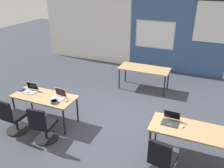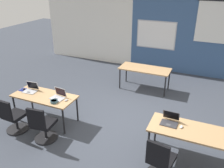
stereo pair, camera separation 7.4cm
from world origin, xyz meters
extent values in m
plane|color=#383D47|center=(0.00, 0.00, 0.00)|extent=(24.00, 24.00, 0.00)
cube|color=silver|center=(0.00, 4.20, 1.40)|extent=(10.00, 0.20, 2.80)
cube|color=#385684|center=(0.65, 4.09, 1.40)|extent=(3.57, 0.01, 2.80)
cube|color=#B7B7BC|center=(-0.17, 4.09, 1.37)|extent=(1.48, 0.02, 1.04)
cube|color=white|center=(-0.17, 4.08, 1.37)|extent=(1.40, 0.02, 0.96)
cube|color=tan|center=(-1.75, -0.60, 0.70)|extent=(1.60, 0.70, 0.04)
cylinder|color=black|center=(-2.49, -0.90, 0.34)|extent=(0.04, 0.04, 0.68)
cylinder|color=black|center=(-1.01, -0.90, 0.34)|extent=(0.04, 0.04, 0.68)
cylinder|color=black|center=(-2.49, -0.30, 0.34)|extent=(0.04, 0.04, 0.68)
cylinder|color=black|center=(-1.01, -0.30, 0.34)|extent=(0.04, 0.04, 0.68)
cube|color=tan|center=(1.75, -0.60, 0.70)|extent=(1.60, 0.70, 0.04)
cylinder|color=black|center=(1.01, -0.90, 0.34)|extent=(0.04, 0.04, 0.68)
cylinder|color=black|center=(1.01, -0.30, 0.34)|extent=(0.04, 0.04, 0.68)
cube|color=tan|center=(0.00, 2.20, 0.70)|extent=(1.60, 0.70, 0.04)
cylinder|color=black|center=(-0.74, 1.90, 0.34)|extent=(0.04, 0.04, 0.68)
cylinder|color=black|center=(0.74, 1.90, 0.34)|extent=(0.04, 0.04, 0.68)
cylinder|color=black|center=(-0.74, 2.50, 0.34)|extent=(0.04, 0.04, 0.68)
cylinder|color=black|center=(0.74, 2.50, 0.34)|extent=(0.04, 0.04, 0.68)
cube|color=#B7B7BC|center=(-2.20, -0.59, 0.73)|extent=(0.35, 0.26, 0.02)
cube|color=#4C4C4F|center=(-2.20, -0.64, 0.74)|extent=(0.10, 0.07, 0.00)
cube|color=#B7B7BC|center=(-2.22, -0.45, 0.85)|extent=(0.33, 0.09, 0.22)
cube|color=black|center=(-2.22, -0.45, 0.85)|extent=(0.30, 0.07, 0.19)
cube|color=navy|center=(-2.43, -0.56, 0.72)|extent=(0.22, 0.19, 0.00)
ellipsoid|color=black|center=(-2.43, -0.56, 0.74)|extent=(0.07, 0.11, 0.03)
cylinder|color=black|center=(-2.14, -1.23, 0.02)|extent=(0.52, 0.52, 0.04)
cylinder|color=black|center=(-2.14, -1.23, 0.21)|extent=(0.06, 0.06, 0.34)
cube|color=black|center=(-2.14, -1.23, 0.42)|extent=(0.45, 0.45, 0.08)
cube|color=black|center=(-2.15, -1.48, 0.69)|extent=(0.40, 0.07, 0.46)
sphere|color=black|center=(-2.13, -1.00, 0.02)|extent=(0.04, 0.04, 0.04)
sphere|color=black|center=(-1.92, -1.31, 0.02)|extent=(0.04, 0.04, 0.04)
sphere|color=black|center=(-2.37, -1.30, 0.02)|extent=(0.04, 0.04, 0.04)
cube|color=#333338|center=(1.32, -0.58, 0.73)|extent=(0.34, 0.24, 0.02)
cube|color=#4C4C4F|center=(1.32, -0.63, 0.74)|extent=(0.09, 0.06, 0.00)
cube|color=#333338|center=(1.32, -0.43, 0.84)|extent=(0.33, 0.09, 0.21)
cube|color=black|center=(1.32, -0.43, 0.84)|extent=(0.30, 0.08, 0.18)
ellipsoid|color=silver|center=(1.56, -0.60, 0.74)|extent=(0.07, 0.11, 0.03)
cylinder|color=black|center=(1.35, -1.26, 0.21)|extent=(0.06, 0.06, 0.34)
cube|color=black|center=(1.35, -1.26, 0.42)|extent=(0.50, 0.50, 0.08)
cube|color=black|center=(1.32, -1.50, 0.69)|extent=(0.40, 0.12, 0.46)
sphere|color=black|center=(1.39, -1.03, 0.02)|extent=(0.04, 0.04, 0.04)
cube|color=#B7B7BC|center=(-1.35, -0.60, 0.73)|extent=(0.35, 0.26, 0.02)
cube|color=#4C4C4F|center=(-1.36, -0.65, 0.74)|extent=(0.10, 0.07, 0.00)
cube|color=#B7B7BC|center=(-1.34, -0.47, 0.85)|extent=(0.33, 0.08, 0.22)
cube|color=black|center=(-1.34, -0.47, 0.85)|extent=(0.30, 0.07, 0.19)
ellipsoid|color=#B2B2B7|center=(-1.10, -0.60, 0.74)|extent=(0.08, 0.11, 0.03)
cylinder|color=black|center=(-1.29, -1.23, 0.02)|extent=(0.52, 0.52, 0.04)
cylinder|color=black|center=(-1.29, -1.23, 0.21)|extent=(0.06, 0.06, 0.34)
cube|color=black|center=(-1.29, -1.23, 0.42)|extent=(0.49, 0.49, 0.08)
cube|color=black|center=(-1.27, -1.47, 0.69)|extent=(0.40, 0.11, 0.46)
sphere|color=black|center=(-1.32, -0.99, 0.02)|extent=(0.04, 0.04, 0.04)
sphere|color=black|center=(-1.07, -1.27, 0.02)|extent=(0.04, 0.04, 0.04)
sphere|color=black|center=(-1.51, -1.32, 0.02)|extent=(0.04, 0.04, 0.04)
cylinder|color=#3D6070|center=(-1.31, -0.79, 0.75)|extent=(0.17, 0.17, 0.05)
torus|color=#3D6070|center=(-1.31, -0.79, 0.78)|extent=(0.18, 0.18, 0.02)
cylinder|color=#B26628|center=(-1.31, -0.79, 0.77)|extent=(0.14, 0.14, 0.01)
camera|label=1|loc=(1.78, -4.62, 3.42)|focal=37.49mm
camera|label=2|loc=(1.85, -4.59, 3.42)|focal=37.49mm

